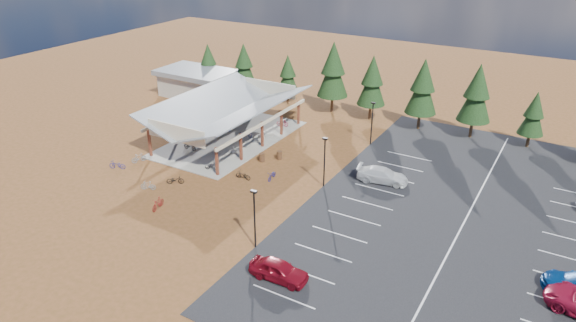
{
  "coord_description": "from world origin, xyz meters",
  "views": [
    {
      "loc": [
        24.55,
        -38.07,
        23.71
      ],
      "look_at": [
        1.51,
        1.03,
        2.29
      ],
      "focal_mm": 32.0,
      "sensor_mm": 36.0,
      "label": 1
    }
  ],
  "objects_px": {
    "lamp_post_2": "(372,120)",
    "bike_0": "(190,146)",
    "bike_2": "(226,127)",
    "car_3": "(382,175)",
    "outbuilding": "(197,83)",
    "bike_11": "(158,204)",
    "lamp_post_1": "(324,159)",
    "trash_bin_0": "(262,157)",
    "lamp_post_0": "(255,215)",
    "car_0": "(279,270)",
    "bike_1": "(189,142)",
    "bike_14": "(272,175)",
    "bike_13": "(148,185)",
    "bike_3": "(243,113)",
    "bike_4": "(212,166)",
    "bike_12": "(175,180)",
    "bike_16": "(243,175)",
    "trash_bin_1": "(279,155)",
    "bike_9": "(139,158)",
    "bike_6": "(246,134)",
    "bike_7": "(282,123)",
    "bike_pavilion": "(229,109)",
    "bike_5": "(235,151)"
  },
  "relations": [
    {
      "from": "lamp_post_2",
      "to": "bike_0",
      "type": "relative_size",
      "value": 2.94
    },
    {
      "from": "bike_2",
      "to": "car_3",
      "type": "bearing_deg",
      "value": -89.03
    },
    {
      "from": "outbuilding",
      "to": "bike_11",
      "type": "distance_m",
      "value": 32.92
    },
    {
      "from": "lamp_post_1",
      "to": "trash_bin_0",
      "type": "bearing_deg",
      "value": 168.14
    },
    {
      "from": "lamp_post_0",
      "to": "car_0",
      "type": "xyz_separation_m",
      "value": [
        3.7,
        -2.48,
        -2.18
      ]
    },
    {
      "from": "lamp_post_0",
      "to": "bike_1",
      "type": "relative_size",
      "value": 3.5
    },
    {
      "from": "bike_14",
      "to": "lamp_post_0",
      "type": "bearing_deg",
      "value": -73.05
    },
    {
      "from": "bike_13",
      "to": "bike_14",
      "type": "bearing_deg",
      "value": 107.36
    },
    {
      "from": "bike_2",
      "to": "bike_3",
      "type": "distance_m",
      "value": 5.06
    },
    {
      "from": "bike_4",
      "to": "bike_12",
      "type": "height_order",
      "value": "same"
    },
    {
      "from": "lamp_post_2",
      "to": "bike_16",
      "type": "height_order",
      "value": "lamp_post_2"
    },
    {
      "from": "bike_0",
      "to": "bike_3",
      "type": "distance_m",
      "value": 12.0
    },
    {
      "from": "lamp_post_1",
      "to": "bike_4",
      "type": "xyz_separation_m",
      "value": [
        -11.58,
        -2.8,
        -2.48
      ]
    },
    {
      "from": "bike_0",
      "to": "car_0",
      "type": "relative_size",
      "value": 0.4
    },
    {
      "from": "lamp_post_0",
      "to": "trash_bin_0",
      "type": "height_order",
      "value": "lamp_post_0"
    },
    {
      "from": "lamp_post_2",
      "to": "bike_14",
      "type": "height_order",
      "value": "lamp_post_2"
    },
    {
      "from": "trash_bin_1",
      "to": "bike_13",
      "type": "bearing_deg",
      "value": -120.23
    },
    {
      "from": "lamp_post_2",
      "to": "bike_4",
      "type": "distance_m",
      "value": 18.96
    },
    {
      "from": "trash_bin_1",
      "to": "bike_9",
      "type": "bearing_deg",
      "value": -146.44
    },
    {
      "from": "bike_9",
      "to": "bike_13",
      "type": "height_order",
      "value": "bike_9"
    },
    {
      "from": "bike_3",
      "to": "outbuilding",
      "type": "bearing_deg",
      "value": 55.53
    },
    {
      "from": "lamp_post_2",
      "to": "bike_6",
      "type": "bearing_deg",
      "value": -157.36
    },
    {
      "from": "bike_12",
      "to": "bike_13",
      "type": "bearing_deg",
      "value": 113.13
    },
    {
      "from": "bike_2",
      "to": "car_0",
      "type": "relative_size",
      "value": 0.38
    },
    {
      "from": "trash_bin_0",
      "to": "bike_6",
      "type": "height_order",
      "value": "bike_6"
    },
    {
      "from": "bike_7",
      "to": "bike_12",
      "type": "bearing_deg",
      "value": 163.43
    },
    {
      "from": "bike_pavilion",
      "to": "bike_0",
      "type": "bearing_deg",
      "value": -110.44
    },
    {
      "from": "trash_bin_1",
      "to": "bike_5",
      "type": "relative_size",
      "value": 0.56
    },
    {
      "from": "bike_14",
      "to": "bike_16",
      "type": "distance_m",
      "value": 2.91
    },
    {
      "from": "bike_11",
      "to": "outbuilding",
      "type": "bearing_deg",
      "value": 112.42
    },
    {
      "from": "bike_12",
      "to": "bike_16",
      "type": "relative_size",
      "value": 1.01
    },
    {
      "from": "trash_bin_0",
      "to": "car_0",
      "type": "distance_m",
      "value": 20.23
    },
    {
      "from": "trash_bin_0",
      "to": "car_3",
      "type": "bearing_deg",
      "value": 8.68
    },
    {
      "from": "trash_bin_1",
      "to": "bike_11",
      "type": "height_order",
      "value": "bike_11"
    },
    {
      "from": "bike_11",
      "to": "bike_12",
      "type": "xyz_separation_m",
      "value": [
        -1.95,
        4.47,
        -0.1
      ]
    },
    {
      "from": "bike_13",
      "to": "bike_1",
      "type": "bearing_deg",
      "value": 175.57
    },
    {
      "from": "bike_pavilion",
      "to": "car_0",
      "type": "bearing_deg",
      "value": -46.17
    },
    {
      "from": "bike_12",
      "to": "bike_14",
      "type": "height_order",
      "value": "bike_12"
    },
    {
      "from": "bike_6",
      "to": "car_3",
      "type": "height_order",
      "value": "car_3"
    },
    {
      "from": "bike_5",
      "to": "bike_1",
      "type": "bearing_deg",
      "value": 95.19
    },
    {
      "from": "bike_11",
      "to": "car_3",
      "type": "xyz_separation_m",
      "value": [
        15.53,
        15.2,
        0.22
      ]
    },
    {
      "from": "bike_3",
      "to": "car_0",
      "type": "xyz_separation_m",
      "value": [
        21.61,
        -26.39,
        0.16
      ]
    },
    {
      "from": "outbuilding",
      "to": "bike_5",
      "type": "relative_size",
      "value": 6.85
    },
    {
      "from": "bike_2",
      "to": "bike_9",
      "type": "xyz_separation_m",
      "value": [
        -2.57,
        -12.07,
        -0.05
      ]
    },
    {
      "from": "bike_5",
      "to": "bike_pavilion",
      "type": "bearing_deg",
      "value": 43.49
    },
    {
      "from": "bike_5",
      "to": "bike_6",
      "type": "bearing_deg",
      "value": 21.87
    },
    {
      "from": "bike_1",
      "to": "bike_5",
      "type": "relative_size",
      "value": 0.92
    },
    {
      "from": "bike_9",
      "to": "trash_bin_1",
      "type": "bearing_deg",
      "value": -124.11
    },
    {
      "from": "outbuilding",
      "to": "bike_14",
      "type": "xyz_separation_m",
      "value": [
        23.85,
        -17.31,
        -1.58
      ]
    },
    {
      "from": "bike_14",
      "to": "car_0",
      "type": "height_order",
      "value": "car_0"
    }
  ]
}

